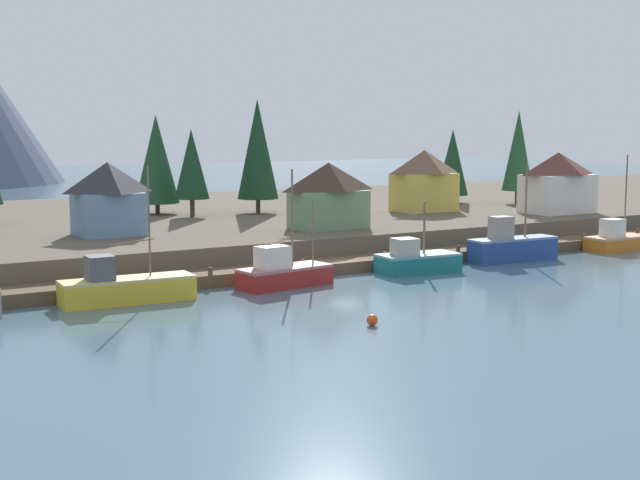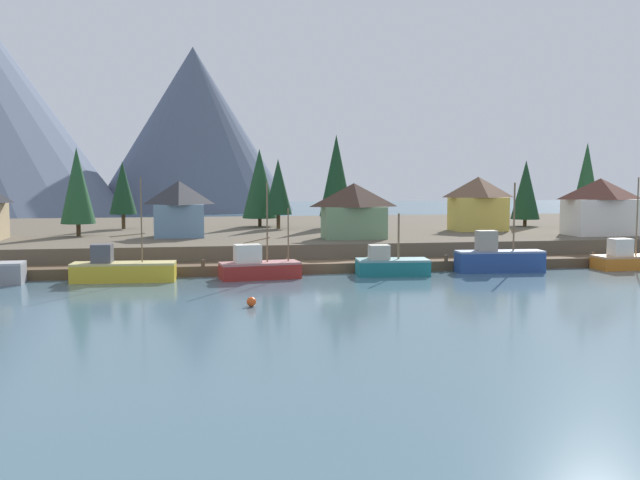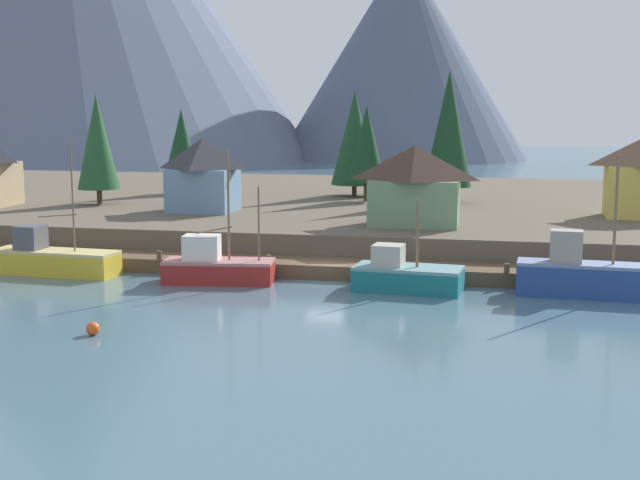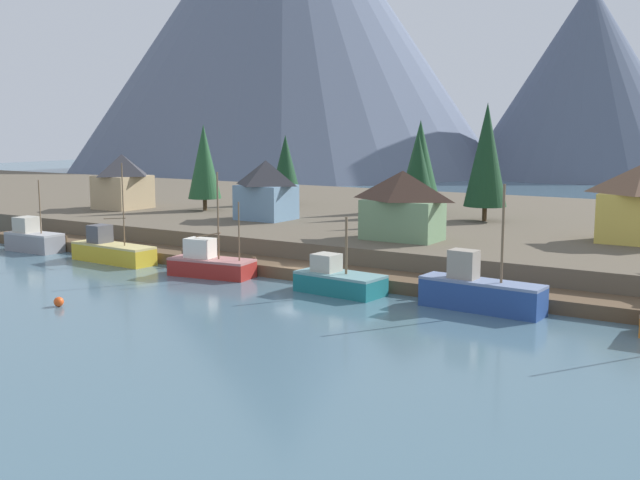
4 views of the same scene
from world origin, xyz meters
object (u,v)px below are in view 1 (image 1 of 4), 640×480
at_px(fishing_boat_teal, 417,261).
at_px(house_yellow, 424,180).
at_px(fishing_boat_blue, 512,247).
at_px(house_blue, 108,198).
at_px(house_white, 558,182).
at_px(conifer_back_right, 518,151).
at_px(fishing_boat_yellow, 125,287).
at_px(conifer_mid_left, 192,164).
at_px(fishing_boat_red, 283,273).
at_px(conifer_near_right, 156,159).
at_px(fishing_boat_orange, 617,240).
at_px(conifer_mid_right, 258,149).
at_px(channel_buoy, 372,320).
at_px(conifer_back_left, 453,162).
at_px(house_green, 329,195).

distance_m(fishing_boat_teal, house_yellow, 28.42).
relative_size(fishing_boat_blue, house_blue, 1.36).
bearing_deg(house_white, conifer_back_right, 66.73).
relative_size(fishing_boat_yellow, house_blue, 1.44).
xyz_separation_m(fishing_boat_teal, conifer_mid_left, (-7.30, 29.62, 7.15)).
bearing_deg(fishing_boat_red, fishing_boat_blue, -6.45).
distance_m(fishing_boat_red, conifer_near_right, 35.56).
xyz_separation_m(fishing_boat_orange, conifer_mid_right, (-24.35, 29.34, 8.62)).
distance_m(fishing_boat_teal, house_white, 32.00).
height_order(fishing_boat_red, conifer_near_right, conifer_near_right).
bearing_deg(channel_buoy, fishing_boat_teal, 44.78).
relative_size(house_blue, conifer_back_left, 0.70).
relative_size(conifer_near_right, conifer_back_right, 0.94).
xyz_separation_m(house_green, conifer_back_left, (28.49, 16.07, 1.96)).
bearing_deg(conifer_near_right, fishing_boat_yellow, -114.49).
xyz_separation_m(house_green, conifer_mid_left, (-6.50, 17.11, 2.43)).
distance_m(conifer_mid_right, conifer_back_right, 33.94).
bearing_deg(fishing_boat_red, conifer_mid_right, 58.13).
xyz_separation_m(fishing_boat_blue, conifer_mid_left, (-18.40, 29.17, 6.81)).
bearing_deg(house_green, fishing_boat_yellow, -153.15).
height_order(fishing_boat_red, house_blue, house_blue).
relative_size(fishing_boat_red, house_green, 1.23).
relative_size(house_white, conifer_back_right, 0.69).
xyz_separation_m(house_green, channel_buoy, (-13.67, -26.87, -5.34)).
distance_m(house_white, conifer_back_right, 12.73).
xyz_separation_m(fishing_boat_teal, channel_buoy, (-14.47, -14.36, -0.63)).
bearing_deg(fishing_boat_teal, fishing_boat_blue, 7.49).
relative_size(fishing_boat_orange, conifer_mid_left, 1.00).
relative_size(fishing_boat_blue, conifer_back_right, 0.76).
relative_size(fishing_boat_teal, conifer_mid_right, 0.56).
relative_size(conifer_near_right, channel_buoy, 15.56).
distance_m(conifer_back_left, conifer_back_right, 8.21).
xyz_separation_m(fishing_boat_orange, house_blue, (-45.11, 17.91, 4.82)).
bearing_deg(conifer_back_left, house_yellow, -145.08).
height_order(fishing_boat_yellow, house_blue, fishing_boat_yellow).
bearing_deg(fishing_boat_yellow, fishing_boat_teal, 2.73).
xyz_separation_m(house_green, house_blue, (-19.32, 5.72, 0.13)).
bearing_deg(fishing_boat_blue, channel_buoy, -146.45).
bearing_deg(house_green, conifer_mid_left, 110.79).
distance_m(conifer_mid_left, conifer_mid_right, 8.08).
bearing_deg(fishing_boat_yellow, fishing_boat_blue, 3.66).
xyz_separation_m(fishing_boat_yellow, house_white, (54.09, 11.94, 4.89)).
distance_m(conifer_near_right, channel_buoy, 49.86).
bearing_deg(fishing_boat_teal, fishing_boat_yellow, -175.54).
relative_size(house_white, conifer_mid_left, 0.86).
xyz_separation_m(fishing_boat_red, house_white, (41.87, 12.28, 4.88)).
distance_m(fishing_boat_blue, conifer_back_right, 33.47).
relative_size(house_green, house_blue, 1.11).
bearing_deg(fishing_boat_blue, conifer_back_left, 62.92).
xyz_separation_m(fishing_boat_yellow, house_blue, (4.82, 17.94, 4.74)).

